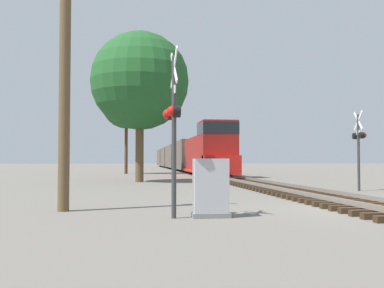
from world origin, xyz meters
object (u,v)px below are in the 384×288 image
Objects in this scene: crossing_signal_far at (359,141)px; utility_pole at (65,75)px; crossing_signal_near at (173,120)px; relay_cabinet at (211,188)px; tree_mid_background at (126,105)px; freight_train at (177,157)px; tree_far_right at (140,81)px.

utility_pole is at bearing 122.52° from crossing_signal_far.
utility_pole is (-2.92, 1.92, 1.42)m from crossing_signal_near.
tree_mid_background is (-2.87, 37.50, 6.72)m from relay_cabinet.
tree_mid_background reaches higher than freight_train.
relay_cabinet is at bearing 139.17° from crossing_signal_far.
crossing_signal_far is 0.37× the size of tree_mid_background.
crossing_signal_far is (9.47, 8.79, -0.11)m from crossing_signal_near.
freight_train is 18.84× the size of crossing_signal_near.
utility_pole is at bearing 154.52° from relay_cabinet.
crossing_signal_far is (3.67, -53.02, 0.26)m from freight_train.
relay_cabinet is at bearing -25.48° from utility_pole.
utility_pole reaches higher than freight_train.
crossing_signal_near is at bearing -95.36° from freight_train.
freight_train is 61.94m from relay_cabinet.
crossing_signal_far is 2.55× the size of relay_cabinet.
tree_far_right is at bearing 177.50° from crossing_signal_near.
tree_far_right is at bearing -86.11° from tree_mid_background.
freight_train is 10.54× the size of utility_pole.
utility_pole reaches higher than crossing_signal_far.
tree_mid_background is at bearing 25.06° from crossing_signal_far.
crossing_signal_far is at bearing 128.42° from crossing_signal_near.
freight_train is 7.87× the size of tree_far_right.
freight_train is at bearing 85.52° from relay_cabinet.
crossing_signal_far is 12.29m from relay_cabinet.
tree_far_right is (-6.44, -42.86, 4.67)m from freight_train.
crossing_signal_near is 12.92m from crossing_signal_far.
tree_far_right is at bearing 94.86° from relay_cabinet.
tree_far_right is at bearing 48.35° from crossing_signal_far.
tree_far_right is (-10.12, 10.16, 4.41)m from crossing_signal_far.
tree_far_right is (-1.60, 18.88, 6.01)m from relay_cabinet.
tree_far_right reaches higher than crossing_signal_near.
freight_train is 53.15m from crossing_signal_far.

